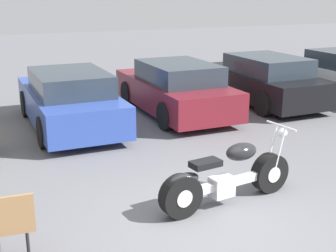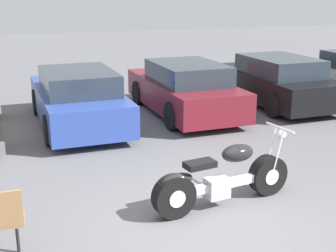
% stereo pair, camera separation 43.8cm
% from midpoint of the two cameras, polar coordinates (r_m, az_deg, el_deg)
% --- Properties ---
extents(ground_plane, '(60.00, 60.00, 0.00)m').
position_cam_midpoint_polar(ground_plane, '(6.48, 7.02, -12.06)').
color(ground_plane, slate).
extents(motorcycle, '(2.28, 0.70, 1.07)m').
position_cam_midpoint_polar(motorcycle, '(6.92, 8.39, -6.48)').
color(motorcycle, black).
rests_on(motorcycle, ground_plane).
extents(parked_car_blue, '(1.82, 4.26, 1.33)m').
position_cam_midpoint_polar(parked_car_blue, '(10.96, -9.82, 3.27)').
color(parked_car_blue, '#2D479E').
rests_on(parked_car_blue, ground_plane).
extents(parked_car_maroon, '(1.82, 4.26, 1.33)m').
position_cam_midpoint_polar(parked_car_maroon, '(11.89, 3.08, 4.51)').
color(parked_car_maroon, maroon).
rests_on(parked_car_maroon, ground_plane).
extents(parked_car_black, '(1.82, 4.26, 1.33)m').
position_cam_midpoint_polar(parked_car_black, '(13.29, 13.80, 5.31)').
color(parked_car_black, black).
rests_on(parked_car_black, ground_plane).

